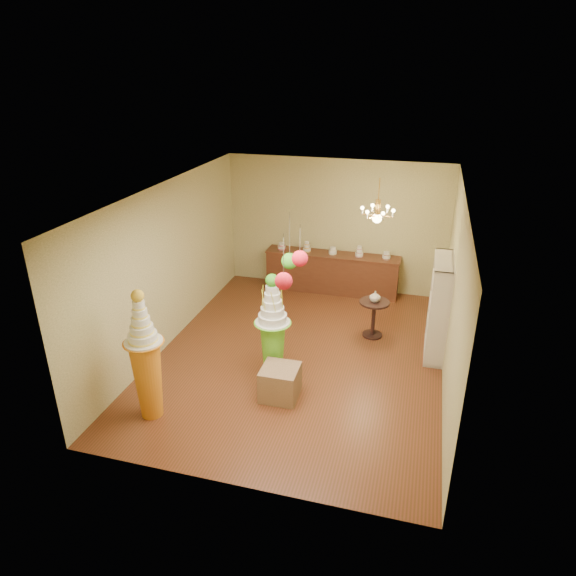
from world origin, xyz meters
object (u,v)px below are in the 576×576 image
(pedestal_orange, at_px, (147,369))
(round_table, at_px, (374,314))
(sideboard, at_px, (332,272))
(pedestal_green, at_px, (273,336))

(pedestal_orange, xyz_separation_m, round_table, (2.92, 3.33, -0.33))
(sideboard, height_order, round_table, sideboard)
(pedestal_orange, bearing_deg, round_table, 48.75)
(pedestal_green, distance_m, pedestal_orange, 2.09)
(pedestal_green, height_order, pedestal_orange, pedestal_orange)
(pedestal_green, bearing_deg, round_table, 51.41)
(pedestal_orange, distance_m, round_table, 4.44)
(pedestal_green, xyz_separation_m, pedestal_orange, (-1.46, -1.50, 0.04))
(sideboard, relative_size, round_table, 4.02)
(sideboard, bearing_deg, round_table, -57.92)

